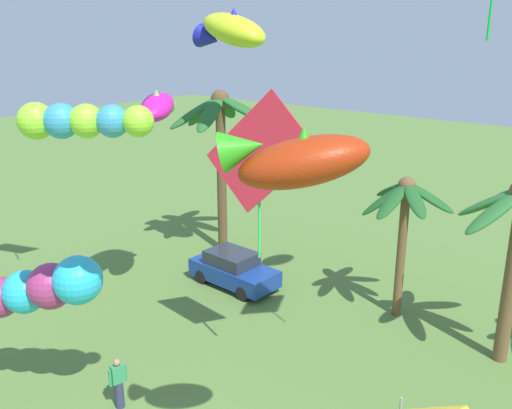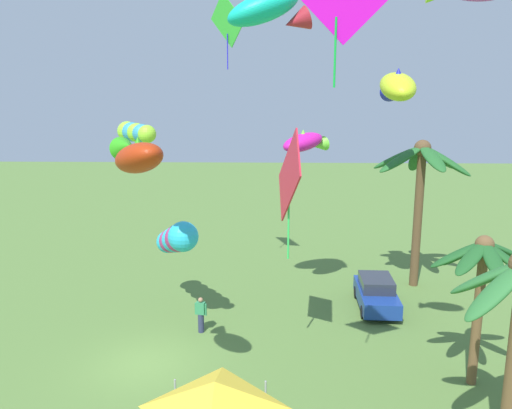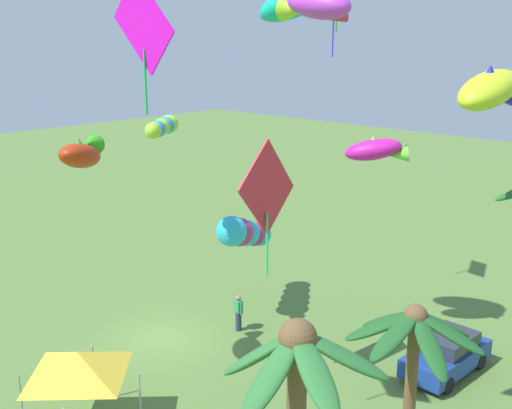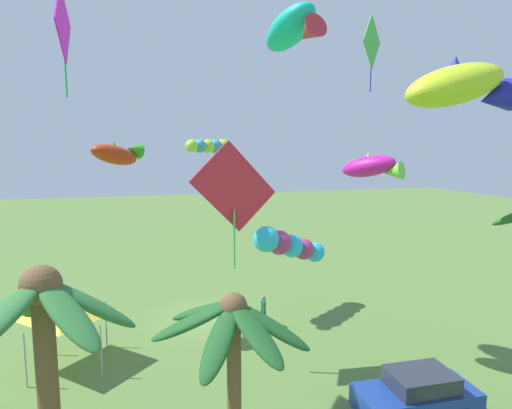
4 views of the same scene
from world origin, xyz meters
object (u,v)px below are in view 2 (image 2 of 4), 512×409
object	(u,v)px
kite_fish_1	(305,142)
kite_fish_8	(397,87)
kite_tube_3	(176,239)
kite_tube_5	(135,132)
kite_diamond_9	(227,21)
kite_diamond_4	(289,178)
kite_fish_7	(137,156)
kite_fish_2	(268,10)
palm_tree_1	(482,268)
parked_car_0	(376,293)
festival_tent	(215,395)
palm_tree_0	(421,172)
spectator_0	(201,314)

from	to	relation	value
kite_fish_1	kite_fish_8	xyz separation A→B (m)	(-0.34, 4.09, 2.46)
kite_tube_3	kite_tube_5	bearing A→B (deg)	-7.85
kite_tube_3	kite_diamond_9	bearing A→B (deg)	145.48
kite_diamond_4	kite_fish_7	distance (m)	6.24
kite_fish_2	kite_fish_7	xyz separation A→B (m)	(6.84, -3.54, -4.86)
palm_tree_1	parked_car_0	bearing A→B (deg)	-162.34
kite_fish_1	kite_tube_3	xyz separation A→B (m)	(1.22, -5.87, -4.29)
parked_car_0	kite_diamond_9	bearing A→B (deg)	-106.18
kite_diamond_4	kite_fish_1	bearing A→B (deg)	170.09
parked_car_0	kite_tube_3	xyz separation A→B (m)	(1.08, -9.41, 2.93)
kite_tube_5	parked_car_0	bearing A→B (deg)	116.84
palm_tree_1	kite_tube_5	world-z (taller)	kite_tube_5
kite_tube_5	kite_diamond_9	world-z (taller)	kite_diamond_9
kite_fish_1	kite_tube_5	world-z (taller)	kite_tube_5
kite_diamond_4	kite_fish_7	world-z (taller)	kite_fish_7
kite_fish_8	kite_diamond_4	bearing A→B (deg)	-42.03
festival_tent	kite_diamond_9	bearing A→B (deg)	-177.02
kite_diamond_9	kite_fish_8	bearing A→B (deg)	78.30
parked_car_0	kite_diamond_9	size ratio (longest dim) A/B	1.12
kite_fish_1	kite_diamond_9	xyz separation A→B (m)	(-1.95, -3.68, 5.54)
palm_tree_0	kite_fish_8	xyz separation A→B (m)	(2.60, -2.13, 4.23)
festival_tent	kite_diamond_4	world-z (taller)	kite_diamond_4
kite_fish_2	kite_diamond_4	bearing A→B (deg)	17.52
spectator_0	festival_tent	xyz separation A→B (m)	(8.54, 1.57, 1.65)
palm_tree_0	kite_tube_3	distance (m)	13.02
parked_car_0	spectator_0	xyz separation A→B (m)	(2.82, -8.10, 0.06)
spectator_0	kite_fish_7	xyz separation A→B (m)	(6.52, -0.70, 7.62)
kite_diamond_4	kite_diamond_9	size ratio (longest dim) A/B	1.38
palm_tree_1	kite_tube_3	size ratio (longest dim) A/B	1.24
palm_tree_1	kite_fish_7	bearing A→B (deg)	-75.58
palm_tree_1	kite_tube_3	distance (m)	12.75
kite_fish_7	kite_tube_5	bearing A→B (deg)	-164.99
palm_tree_1	kite_diamond_9	bearing A→B (deg)	-132.86
kite_diamond_4	kite_tube_5	xyz separation A→B (m)	(-0.02, -5.50, 1.61)
spectator_0	kite_fish_1	world-z (taller)	kite_fish_1
spectator_0	kite_diamond_4	size ratio (longest dim) A/B	0.33
spectator_0	kite_fish_8	xyz separation A→B (m)	(-3.31, 8.64, 9.61)
kite_tube_3	kite_tube_5	xyz separation A→B (m)	(3.96, -0.55, 5.09)
palm_tree_1	spectator_0	size ratio (longest dim) A/B	3.44
kite_diamond_9	palm_tree_0	bearing A→B (deg)	95.69
parked_car_0	kite_diamond_4	xyz separation A→B (m)	(5.06, -4.46, 6.41)
kite_diamond_4	kite_fish_8	world-z (taller)	kite_fish_8
spectator_0	kite_diamond_4	bearing A→B (deg)	58.53
parked_car_0	kite_fish_2	size ratio (longest dim) A/B	1.08
palm_tree_0	kite_diamond_9	size ratio (longest dim) A/B	2.23
parked_car_0	kite_fish_1	xyz separation A→B (m)	(-0.14, -3.55, 7.22)
palm_tree_0	kite_fish_8	distance (m)	5.40
festival_tent	kite_fish_8	xyz separation A→B (m)	(-11.86, 7.07, 7.96)
palm_tree_0	kite_diamond_4	distance (m)	10.86
kite_fish_1	kite_fish_8	size ratio (longest dim) A/B	0.70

